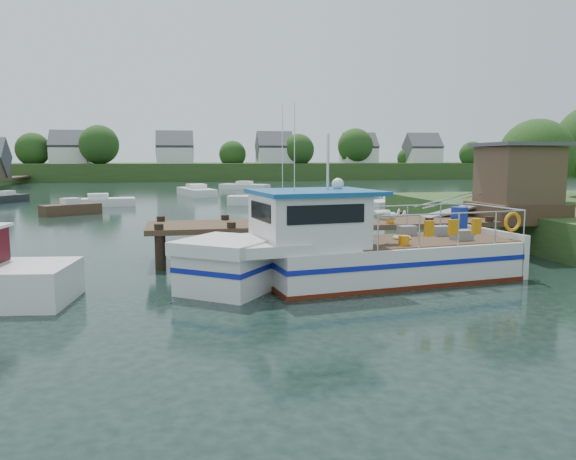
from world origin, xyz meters
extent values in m
plane|color=black|center=(0.00, 0.00, 0.00)|extent=(160.00, 160.00, 0.00)
cylinder|color=#332114|center=(14.00, 6.00, 1.52)|extent=(0.50, 0.50, 3.05)
sphere|color=#234518|center=(14.00, 6.00, 3.96)|extent=(3.90, 3.90, 3.90)
cube|color=#2E4B1E|center=(0.00, 84.00, 1.40)|extent=(140.00, 24.00, 3.00)
cylinder|color=#332114|center=(-28.00, 79.00, 2.10)|extent=(0.60, 0.60, 4.20)
sphere|color=#234518|center=(-28.00, 79.00, 5.21)|extent=(5.54, 5.54, 5.54)
cylinder|color=#332114|center=(-17.00, 75.00, 2.40)|extent=(0.60, 0.60, 4.80)
sphere|color=#234518|center=(-17.00, 75.00, 5.95)|extent=(6.34, 6.34, 6.34)
cylinder|color=#332114|center=(-6.00, 77.00, 1.50)|extent=(0.60, 0.60, 3.00)
sphere|color=#234518|center=(-6.00, 77.00, 3.72)|extent=(3.96, 3.96, 3.96)
cylinder|color=#332114|center=(5.00, 79.00, 1.80)|extent=(0.60, 0.60, 3.60)
sphere|color=#234518|center=(5.00, 79.00, 4.46)|extent=(4.75, 4.75, 4.75)
cylinder|color=#332114|center=(16.00, 75.00, 2.10)|extent=(0.60, 0.60, 4.20)
sphere|color=#234518|center=(16.00, 75.00, 5.21)|extent=(5.54, 5.54, 5.54)
cylinder|color=#332114|center=(27.00, 77.00, 2.40)|extent=(0.60, 0.60, 4.80)
sphere|color=#234518|center=(27.00, 77.00, 5.95)|extent=(6.34, 6.34, 6.34)
cylinder|color=#332114|center=(38.00, 79.00, 1.50)|extent=(0.60, 0.60, 3.00)
sphere|color=#234518|center=(38.00, 79.00, 3.72)|extent=(3.96, 3.96, 3.96)
cylinder|color=#332114|center=(49.00, 75.00, 1.80)|extent=(0.60, 0.60, 3.60)
sphere|color=#234518|center=(49.00, 75.00, 4.46)|extent=(4.75, 4.75, 4.75)
cube|color=silver|center=(-22.00, 78.00, 4.00)|extent=(6.00, 5.00, 3.00)
cube|color=#47474C|center=(-22.00, 78.00, 5.90)|extent=(6.20, 5.09, 5.09)
cube|color=silver|center=(-5.00, 77.00, 4.00)|extent=(6.00, 5.00, 3.00)
cube|color=#47474C|center=(-5.00, 77.00, 5.90)|extent=(6.20, 5.09, 5.09)
cube|color=silver|center=(12.00, 76.00, 4.00)|extent=(6.00, 5.00, 3.00)
cube|color=#47474C|center=(12.00, 76.00, 5.90)|extent=(6.20, 5.09, 5.09)
cube|color=silver|center=(28.00, 78.00, 4.00)|extent=(6.00, 5.00, 3.00)
cube|color=#47474C|center=(28.00, 78.00, 5.90)|extent=(6.20, 5.09, 5.09)
cube|color=silver|center=(40.00, 77.00, 4.00)|extent=(6.00, 5.00, 3.00)
cube|color=#47474C|center=(40.00, 77.00, 5.90)|extent=(6.20, 5.09, 5.09)
cube|color=#463121|center=(-28.00, 64.00, 1.00)|extent=(2.20, 20.00, 0.25)
cube|color=#463121|center=(2.00, 0.00, 1.30)|extent=(16.00, 3.00, 0.20)
cylinder|color=black|center=(-5.50, -1.30, 0.65)|extent=(0.32, 0.32, 1.90)
cylinder|color=black|center=(-5.50, 1.30, 0.65)|extent=(0.32, 0.32, 1.90)
cylinder|color=black|center=(-3.00, -1.30, 0.65)|extent=(0.32, 0.32, 1.90)
cylinder|color=black|center=(-3.00, 1.30, 0.65)|extent=(0.32, 0.32, 1.90)
cylinder|color=black|center=(-0.50, -1.30, 0.65)|extent=(0.32, 0.32, 1.90)
cylinder|color=black|center=(-0.50, 1.30, 0.65)|extent=(0.32, 0.32, 1.90)
cylinder|color=black|center=(2.00, -1.30, 0.65)|extent=(0.32, 0.32, 1.90)
cylinder|color=black|center=(2.00, 1.30, 0.65)|extent=(0.32, 0.32, 1.90)
cylinder|color=black|center=(4.50, -1.30, 0.65)|extent=(0.32, 0.32, 1.90)
cylinder|color=black|center=(4.50, 1.30, 0.65)|extent=(0.32, 0.32, 1.90)
cylinder|color=black|center=(7.00, -1.30, 0.65)|extent=(0.32, 0.32, 1.90)
cylinder|color=black|center=(7.00, 1.30, 0.65)|extent=(0.32, 0.32, 1.90)
cylinder|color=black|center=(9.50, -1.30, 0.65)|extent=(0.32, 0.32, 1.90)
cylinder|color=black|center=(9.50, 1.30, 0.65)|extent=(0.32, 0.32, 1.90)
cube|color=#463121|center=(9.00, 0.00, 1.70)|extent=(3.20, 3.00, 0.60)
cube|color=brown|center=(9.00, 0.00, 3.10)|extent=(2.60, 2.60, 2.40)
cube|color=#47474C|center=(9.00, 0.00, 4.40)|extent=(3.00, 3.00, 0.15)
cube|color=#A5A8AD|center=(6.70, 0.90, 1.65)|extent=(3.34, 0.90, 0.79)
cylinder|color=silver|center=(6.70, 0.50, 2.15)|extent=(3.34, 0.05, 0.76)
cylinder|color=silver|center=(6.70, 1.30, 2.15)|extent=(3.34, 0.05, 0.76)
cube|color=slate|center=(1.00, -1.00, 1.56)|extent=(0.60, 0.40, 0.30)
cube|color=slate|center=(2.00, -0.80, 1.56)|extent=(0.60, 0.40, 0.30)
cylinder|color=orange|center=(3.00, -1.10, 1.55)|extent=(0.30, 0.30, 0.28)
cylinder|color=navy|center=(0.20, 0.90, 1.84)|extent=(0.56, 0.56, 0.85)
cube|color=silver|center=(1.68, -4.30, 0.60)|extent=(8.25, 4.25, 1.21)
cube|color=silver|center=(-3.52, -5.05, 0.60)|extent=(3.12, 3.12, 1.21)
cube|color=silver|center=(-3.52, -5.05, 1.37)|extent=(3.40, 3.43, 0.37)
cube|color=silver|center=(-2.48, -4.90, 1.33)|extent=(2.51, 3.26, 0.32)
cube|color=#131D97|center=(1.68, -4.30, 0.76)|extent=(8.36, 4.30, 0.15)
cube|color=#131D97|center=(-3.52, -5.05, 0.76)|extent=(3.18, 3.18, 0.15)
cube|color=#56190C|center=(1.68, -4.30, 0.05)|extent=(8.36, 4.28, 0.15)
cube|color=#463121|center=(2.93, -4.12, 1.22)|extent=(6.02, 3.62, 0.04)
cube|color=silver|center=(5.74, -3.71, 0.71)|extent=(0.66, 3.15, 1.42)
cube|color=silver|center=(-1.02, -4.69, 2.00)|extent=(3.30, 3.12, 1.58)
cube|color=black|center=(-0.82, -6.05, 2.31)|extent=(2.29, 0.37, 0.53)
cube|color=black|center=(-1.22, -3.33, 2.31)|extent=(2.29, 0.37, 0.53)
cube|color=black|center=(-2.49, -4.90, 2.31)|extent=(0.31, 1.88, 0.53)
cube|color=#16528C|center=(-0.81, -4.66, 2.84)|extent=(3.97, 3.53, 0.13)
cylinder|color=silver|center=(-0.40, -4.60, 3.73)|extent=(0.10, 0.10, 1.68)
cylinder|color=silver|center=(-1.57, -5.30, 4.15)|extent=(0.03, 0.03, 2.52)
cylinder|color=silver|center=(-1.72, -4.26, 4.15)|extent=(0.03, 0.03, 2.52)
sphere|color=silver|center=(0.06, -4.11, 3.05)|extent=(0.43, 0.43, 0.38)
cylinder|color=silver|center=(3.29, -5.53, 2.21)|extent=(5.21, 0.80, 0.05)
cylinder|color=silver|center=(2.88, -2.66, 2.21)|extent=(5.21, 0.80, 0.05)
cylinder|color=silver|center=(5.72, -3.72, 2.21)|extent=(0.46, 2.87, 0.05)
cylinder|color=silver|center=(0.75, -5.90, 1.71)|extent=(0.05, 0.05, 1.00)
cylinder|color=silver|center=(0.33, -3.03, 1.71)|extent=(0.05, 0.05, 1.00)
cylinder|color=silver|center=(2.10, -5.71, 1.71)|extent=(0.05, 0.05, 1.00)
cylinder|color=silver|center=(1.68, -2.84, 1.71)|extent=(0.05, 0.05, 1.00)
cylinder|color=silver|center=(3.45, -5.51, 1.71)|extent=(0.05, 0.05, 1.00)
cylinder|color=silver|center=(3.04, -2.64, 1.71)|extent=(0.05, 0.05, 1.00)
cylinder|color=silver|center=(4.80, -5.32, 1.71)|extent=(0.05, 0.05, 1.00)
cylinder|color=silver|center=(4.39, -2.45, 1.71)|extent=(0.05, 0.05, 1.00)
cylinder|color=silver|center=(5.89, -5.16, 1.71)|extent=(0.05, 0.05, 1.00)
cylinder|color=silver|center=(5.48, -2.29, 1.71)|extent=(0.05, 0.05, 1.00)
cube|color=slate|center=(4.06, -4.59, 1.40)|extent=(0.68, 0.51, 0.34)
cube|color=slate|center=(3.90, -3.45, 1.40)|extent=(0.68, 0.51, 0.34)
cube|color=slate|center=(2.80, -3.18, 1.40)|extent=(0.63, 0.48, 0.34)
cylinder|color=navy|center=(4.88, -2.88, 1.68)|extent=(0.67, 0.67, 0.92)
cylinder|color=orange|center=(1.82, -5.24, 1.38)|extent=(0.36, 0.36, 0.32)
torus|color=#BFB28C|center=(2.28, -4.00, 1.28)|extent=(0.67, 0.67, 0.13)
torus|color=orange|center=(5.88, -4.54, 1.79)|extent=(0.66, 0.20, 0.65)
cube|color=orange|center=(2.41, -5.68, 1.79)|extent=(0.31, 0.15, 0.47)
cube|color=orange|center=(3.25, -5.56, 1.79)|extent=(0.31, 0.15, 0.47)
cube|color=orange|center=(4.08, -5.44, 1.79)|extent=(0.31, 0.15, 0.47)
imported|color=silver|center=(1.10, -4.70, 2.13)|extent=(0.53, 0.73, 1.85)
cube|color=#463121|center=(-11.98, 19.31, 0.36)|extent=(3.98, 3.26, 0.72)
cube|color=silver|center=(-11.98, 19.31, 0.90)|extent=(1.43, 1.38, 0.46)
cube|color=silver|center=(3.30, 47.45, 0.32)|extent=(6.21, 4.93, 0.65)
cube|color=silver|center=(3.30, 47.45, 0.82)|extent=(2.20, 2.12, 0.42)
cube|color=silver|center=(-11.01, 25.67, 0.33)|extent=(5.82, 2.72, 0.65)
cube|color=silver|center=(-11.01, 25.67, 0.82)|extent=(1.75, 1.56, 0.42)
cube|color=silver|center=(1.92, 24.63, 0.38)|extent=(5.66, 3.00, 0.75)
cube|color=silver|center=(1.92, 24.63, 0.95)|extent=(1.76, 1.60, 0.48)
cube|color=silver|center=(11.85, 19.29, 0.34)|extent=(7.17, 5.04, 0.68)
cube|color=silver|center=(11.85, 19.29, 0.86)|extent=(2.44, 2.31, 0.44)
cube|color=silver|center=(-2.89, 37.14, 0.38)|extent=(3.94, 7.38, 0.76)
cube|color=silver|center=(-2.89, 37.14, 0.95)|extent=(2.09, 2.30, 0.49)
cube|color=black|center=(-19.25, 31.38, 0.32)|extent=(2.91, 3.85, 0.65)
cube|color=silver|center=(-19.25, 31.38, 0.82)|extent=(1.28, 1.34, 0.42)
camera|label=1|loc=(-4.87, -20.96, 3.86)|focal=35.00mm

